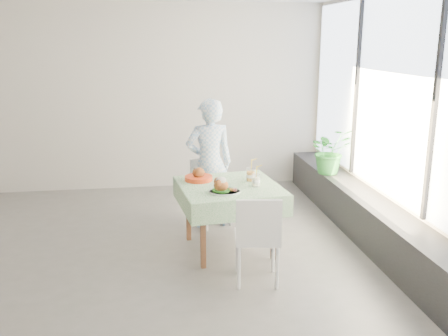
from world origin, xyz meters
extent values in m
plane|color=#5C5A57|center=(0.00, 0.00, 0.00)|extent=(6.00, 6.00, 0.00)
cube|color=beige|center=(0.00, 2.50, 1.40)|extent=(6.00, 0.02, 2.80)
cube|color=beige|center=(0.00, -2.50, 1.40)|extent=(6.00, 0.02, 2.80)
cube|color=beige|center=(3.00, 0.00, 1.40)|extent=(0.02, 5.00, 2.80)
cube|color=#D1E0F9|center=(2.97, 0.00, 1.65)|extent=(0.01, 4.80, 2.18)
cube|color=black|center=(2.80, 0.00, 0.25)|extent=(0.40, 4.80, 0.50)
cube|color=brown|center=(1.16, -0.08, 0.71)|extent=(1.00, 1.00, 0.04)
cube|color=white|center=(1.16, -0.08, 0.74)|extent=(1.16, 1.16, 0.01)
cube|color=white|center=(1.07, 0.72, 0.42)|extent=(0.51, 0.51, 0.04)
cube|color=white|center=(1.00, 0.88, 0.63)|extent=(0.37, 0.19, 0.39)
cube|color=white|center=(1.31, -0.85, 0.44)|extent=(0.47, 0.47, 0.04)
cube|color=white|center=(1.28, -1.03, 0.67)|extent=(0.42, 0.10, 0.41)
imported|color=#8FBAE5|center=(1.04, 0.69, 0.80)|extent=(0.62, 0.44, 1.59)
cylinder|color=white|center=(1.07, -0.34, 0.75)|extent=(0.33, 0.33, 0.02)
cylinder|color=#195615|center=(1.04, -0.34, 0.77)|extent=(0.18, 0.18, 0.02)
ellipsoid|color=brown|center=(1.04, -0.34, 0.82)|extent=(0.15, 0.14, 0.12)
ellipsoid|color=white|center=(1.04, -0.34, 0.87)|extent=(0.11, 0.10, 0.08)
cylinder|color=maroon|center=(1.17, -0.36, 0.78)|extent=(0.05, 0.05, 0.03)
cylinder|color=white|center=(1.42, 0.04, 0.81)|extent=(0.10, 0.10, 0.14)
cylinder|color=orange|center=(1.42, 0.04, 0.80)|extent=(0.09, 0.09, 0.10)
cylinder|color=white|center=(1.42, 0.04, 0.89)|extent=(0.10, 0.10, 0.01)
cylinder|color=yellow|center=(1.43, 0.04, 0.94)|extent=(0.01, 0.04, 0.19)
cylinder|color=white|center=(1.44, -0.16, 0.81)|extent=(0.09, 0.09, 0.13)
cylinder|color=#F6F4CE|center=(1.44, -0.16, 0.79)|extent=(0.08, 0.08, 0.09)
cylinder|color=white|center=(1.44, -0.16, 0.87)|extent=(0.09, 0.09, 0.01)
cylinder|color=yellow|center=(1.44, -0.16, 0.92)|extent=(0.01, 0.03, 0.17)
cylinder|color=red|center=(0.85, 0.15, 0.77)|extent=(0.31, 0.31, 0.05)
cylinder|color=white|center=(0.85, 0.15, 0.78)|extent=(0.26, 0.26, 0.02)
ellipsoid|color=brown|center=(0.85, 0.15, 0.83)|extent=(0.14, 0.13, 0.12)
imported|color=#2B812B|center=(2.72, 1.10, 0.81)|extent=(0.63, 0.57, 0.62)
camera|label=1|loc=(0.36, -5.16, 2.26)|focal=40.00mm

